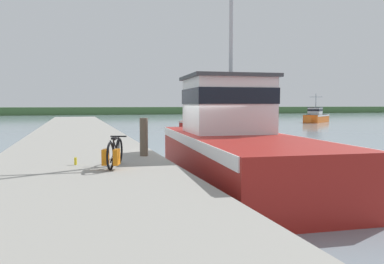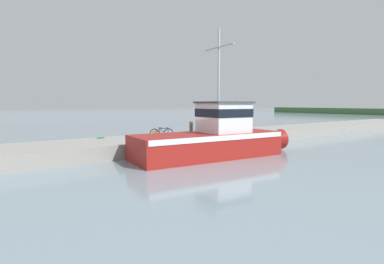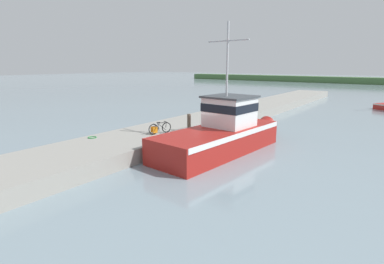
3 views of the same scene
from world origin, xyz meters
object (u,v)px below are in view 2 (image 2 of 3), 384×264
(fishing_boat_main, at_px, (215,137))
(bicycle_touring, at_px, (160,133))
(water_bottle_on_curb, at_px, (162,135))
(mooring_post, at_px, (191,130))

(fishing_boat_main, bearing_deg, bicycle_touring, -152.41)
(fishing_boat_main, xyz_separation_m, water_bottle_on_curb, (-5.06, -0.94, -0.27))
(mooring_post, bearing_deg, fishing_boat_main, -5.18)
(bicycle_touring, bearing_deg, water_bottle_on_curb, 159.22)
(water_bottle_on_curb, bearing_deg, fishing_boat_main, 10.48)
(fishing_boat_main, bearing_deg, mooring_post, 179.72)
(fishing_boat_main, distance_m, bicycle_touring, 4.45)
(fishing_boat_main, height_order, water_bottle_on_curb, fishing_boat_main)
(water_bottle_on_curb, bearing_deg, bicycle_touring, -39.40)
(fishing_boat_main, relative_size, bicycle_touring, 6.95)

